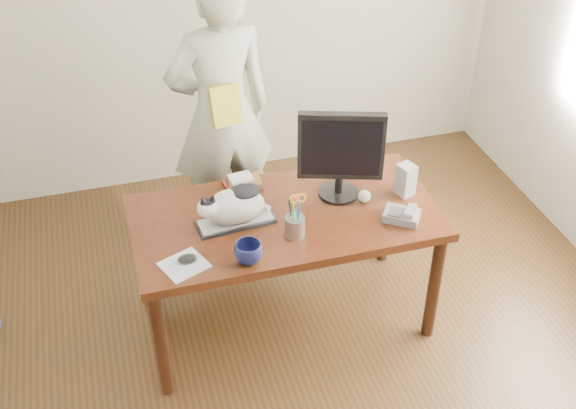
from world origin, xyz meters
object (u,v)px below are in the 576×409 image
(desk, at_px, (281,228))
(book_stack, at_px, (243,183))
(speaker, at_px, (406,180))
(person, at_px, (221,114))
(phone, at_px, (403,215))
(cat, at_px, (233,205))
(mouse, at_px, (187,259))
(monitor, at_px, (341,151))
(coffee_mug, at_px, (248,253))
(baseball, at_px, (365,196))
(pen_cup, at_px, (295,224))
(calculator, at_px, (359,162))
(keyboard, at_px, (236,221))

(desk, relative_size, book_stack, 7.86)
(speaker, xyz_separation_m, person, (-0.82, 0.87, 0.06))
(phone, xyz_separation_m, book_stack, (-0.72, 0.51, 0.00))
(cat, relative_size, mouse, 3.66)
(monitor, xyz_separation_m, phone, (0.25, -0.28, -0.26))
(coffee_mug, distance_m, phone, 0.85)
(cat, distance_m, speaker, 0.95)
(monitor, bearing_deg, mouse, -142.21)
(baseball, distance_m, person, 1.06)
(desk, height_order, phone, phone)
(cat, xyz_separation_m, pen_cup, (0.28, -0.18, -0.05))
(baseball, relative_size, book_stack, 0.34)
(book_stack, relative_size, calculator, 0.90)
(pen_cup, relative_size, person, 0.14)
(pen_cup, xyz_separation_m, speaker, (0.67, 0.18, 0.02))
(book_stack, bearing_deg, speaker, -20.02)
(monitor, distance_m, speaker, 0.41)
(monitor, xyz_separation_m, person, (-0.47, 0.79, -0.13))
(pen_cup, bearing_deg, coffee_mug, -154.36)
(cat, distance_m, pen_cup, 0.33)
(desk, height_order, person, person)
(mouse, xyz_separation_m, phone, (1.12, 0.03, 0.01))
(mouse, height_order, baseball, baseball)
(calculator, bearing_deg, pen_cup, -143.91)
(desk, bearing_deg, speaker, -6.44)
(mouse, distance_m, calculator, 1.22)
(desk, bearing_deg, coffee_mug, -124.98)
(monitor, relative_size, phone, 2.30)
(pen_cup, relative_size, phone, 1.15)
(keyboard, xyz_separation_m, monitor, (0.59, 0.08, 0.27))
(keyboard, height_order, mouse, mouse)
(speaker, bearing_deg, coffee_mug, -179.66)
(pen_cup, relative_size, book_stack, 1.25)
(baseball, bearing_deg, pen_cup, -158.42)
(keyboard, distance_m, calculator, 0.86)
(keyboard, relative_size, book_stack, 2.04)
(desk, distance_m, keyboard, 0.32)
(coffee_mug, xyz_separation_m, phone, (0.84, 0.10, -0.03))
(book_stack, bearing_deg, pen_cup, -72.48)
(baseball, relative_size, calculator, 0.30)
(phone, relative_size, baseball, 3.21)
(phone, distance_m, baseball, 0.24)
(cat, height_order, calculator, cat)
(desk, distance_m, coffee_mug, 0.51)
(desk, distance_m, calculator, 0.61)
(monitor, relative_size, pen_cup, 2.00)
(keyboard, relative_size, baseball, 6.07)
(pen_cup, bearing_deg, calculator, 43.16)
(book_stack, bearing_deg, keyboard, -110.39)
(desk, relative_size, mouse, 14.85)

